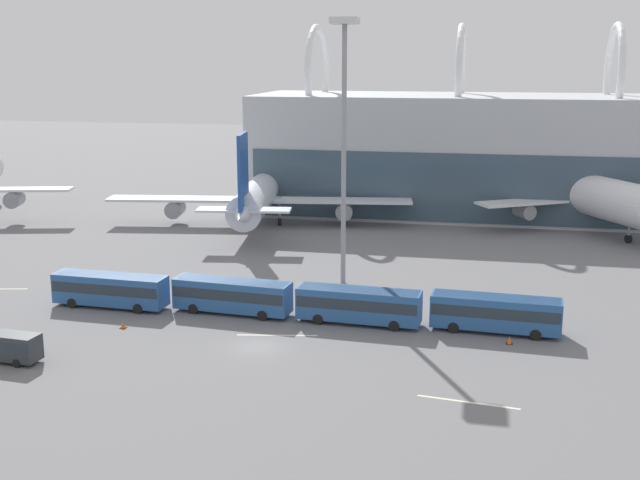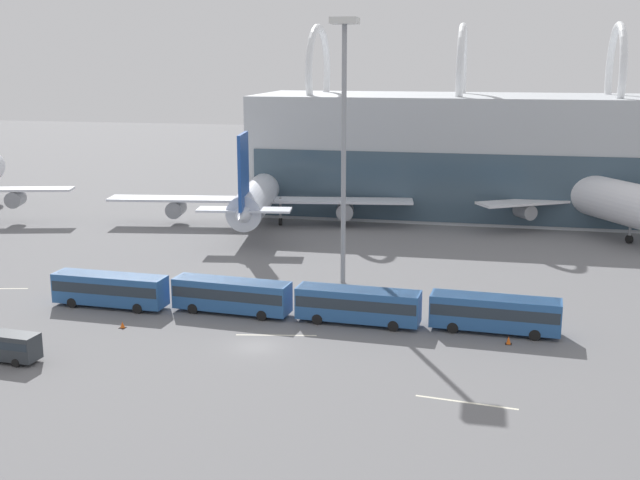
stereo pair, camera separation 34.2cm
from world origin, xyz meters
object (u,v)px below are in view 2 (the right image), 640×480
(shuttle_bus_1, at_px, (232,294))
(shuttle_bus_2, at_px, (358,304))
(shuttle_bus_0, at_px, (110,288))
(service_van_foreground, at_px, (4,344))
(traffic_cone_0, at_px, (509,340))
(airliner_at_gate_far, at_px, (260,194))
(shuttle_bus_3, at_px, (495,312))
(floodlight_mast, at_px, (344,103))
(traffic_cone_1, at_px, (122,325))
(airliner_parked_remote, at_px, (584,193))

(shuttle_bus_1, bearing_deg, shuttle_bus_2, 2.75)
(shuttle_bus_0, distance_m, service_van_foreground, 15.31)
(shuttle_bus_0, relative_size, traffic_cone_0, 16.13)
(airliner_at_gate_far, height_order, shuttle_bus_0, airliner_at_gate_far)
(shuttle_bus_3, bearing_deg, airliner_at_gate_far, 132.84)
(shuttle_bus_3, distance_m, service_van_foreground, 41.94)
(airliner_at_gate_far, bearing_deg, floodlight_mast, -156.67)
(shuttle_bus_1, relative_size, traffic_cone_1, 19.75)
(shuttle_bus_0, distance_m, shuttle_bus_1, 12.40)
(shuttle_bus_2, bearing_deg, service_van_foreground, -146.82)
(traffic_cone_0, relative_size, traffic_cone_1, 1.22)
(service_van_foreground, height_order, floodlight_mast, floodlight_mast)
(shuttle_bus_2, xyz_separation_m, floodlight_mast, (-3.84, 13.36, 17.57))
(airliner_at_gate_far, relative_size, traffic_cone_1, 75.61)
(traffic_cone_1, bearing_deg, shuttle_bus_2, 15.22)
(floodlight_mast, height_order, traffic_cone_0, floodlight_mast)
(airliner_parked_remote, xyz_separation_m, traffic_cone_0, (-11.28, -51.21, -4.81))
(airliner_at_gate_far, distance_m, floodlight_mast, 36.56)
(shuttle_bus_3, height_order, traffic_cone_0, shuttle_bus_3)
(traffic_cone_0, bearing_deg, floodlight_mast, 137.33)
(airliner_parked_remote, bearing_deg, service_van_foreground, -69.85)
(shuttle_bus_2, bearing_deg, floodlight_mast, 109.56)
(shuttle_bus_0, bearing_deg, shuttle_bus_1, 5.35)
(traffic_cone_1, bearing_deg, shuttle_bus_0, 124.60)
(shuttle_bus_3, bearing_deg, service_van_foreground, -154.79)
(shuttle_bus_1, relative_size, floodlight_mast, 0.42)
(airliner_parked_remote, height_order, floodlight_mast, floodlight_mast)
(traffic_cone_0, bearing_deg, shuttle_bus_3, 113.04)
(shuttle_bus_2, bearing_deg, shuttle_bus_3, 4.13)
(shuttle_bus_0, height_order, shuttle_bus_1, same)
(shuttle_bus_2, height_order, traffic_cone_0, shuttle_bus_2)
(traffic_cone_1, bearing_deg, traffic_cone_0, 4.87)
(airliner_parked_remote, height_order, traffic_cone_1, airliner_parked_remote)
(shuttle_bus_1, xyz_separation_m, service_van_foreground, (-14.26, -15.72, -0.52))
(traffic_cone_0, bearing_deg, traffic_cone_1, -175.13)
(shuttle_bus_3, bearing_deg, airliner_parked_remote, 79.30)
(airliner_at_gate_far, bearing_deg, shuttle_bus_0, 166.97)
(airliner_at_gate_far, distance_m, service_van_foreground, 57.27)
(airliner_at_gate_far, xyz_separation_m, shuttle_bus_3, (33.76, -41.62, -2.65))
(shuttle_bus_2, distance_m, traffic_cone_1, 21.69)
(shuttle_bus_2, relative_size, traffic_cone_0, 16.16)
(shuttle_bus_0, xyz_separation_m, shuttle_bus_2, (24.79, -0.01, 0.00))
(service_van_foreground, bearing_deg, shuttle_bus_3, 26.34)
(airliner_at_gate_far, distance_m, traffic_cone_0, 56.76)
(shuttle_bus_2, distance_m, service_van_foreground, 30.68)
(airliner_parked_remote, relative_size, shuttle_bus_1, 2.71)
(shuttle_bus_0, height_order, shuttle_bus_3, same)
(shuttle_bus_1, distance_m, floodlight_mast, 23.37)
(airliner_at_gate_far, relative_size, traffic_cone_0, 62.15)
(traffic_cone_1, bearing_deg, shuttle_bus_1, 36.28)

